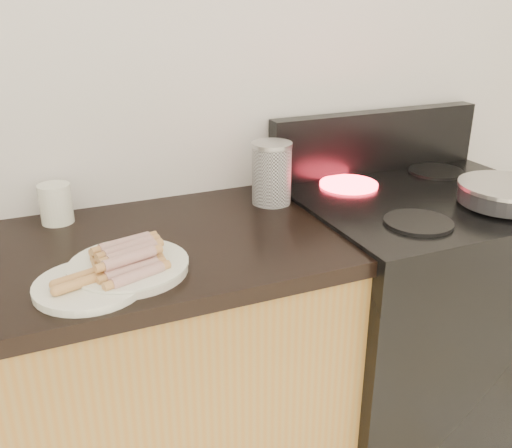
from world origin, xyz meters
name	(u,v)px	position (x,y,z in m)	size (l,w,h in m)	color
wall_back	(133,61)	(0.00, 2.00, 1.30)	(4.00, 0.04, 2.60)	silver
stove	(412,326)	(0.78, 1.68, 0.46)	(0.76, 0.65, 0.91)	black
stove_panel	(376,141)	(0.78, 1.96, 1.01)	(0.76, 0.06, 0.20)	black
burner_near_left	(418,222)	(0.61, 1.51, 0.92)	(0.18, 0.18, 0.01)	black
burner_far_left	(349,184)	(0.61, 1.84, 0.92)	(0.18, 0.18, 0.01)	#FF1E2D
burner_far_right	(436,172)	(0.95, 1.84, 0.92)	(0.18, 0.18, 0.01)	black
frying_pan	(508,194)	(0.92, 1.51, 0.95)	(0.27, 0.47, 0.06)	#2E2E32
main_plate	(129,268)	(-0.14, 1.56, 0.91)	(0.26, 0.26, 0.02)	white
side_plate	(90,285)	(-0.23, 1.51, 0.91)	(0.23, 0.23, 0.02)	white
hotdog_pile	(128,256)	(-0.14, 1.56, 0.94)	(0.12, 0.22, 0.05)	#963E37
plain_sausages	(89,277)	(-0.23, 1.51, 0.93)	(0.14, 0.09, 0.02)	#D66639
canister	(272,173)	(0.34, 1.83, 0.99)	(0.12, 0.12, 0.18)	white
mug	(56,204)	(-0.25, 1.92, 0.95)	(0.08, 0.08, 0.11)	white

